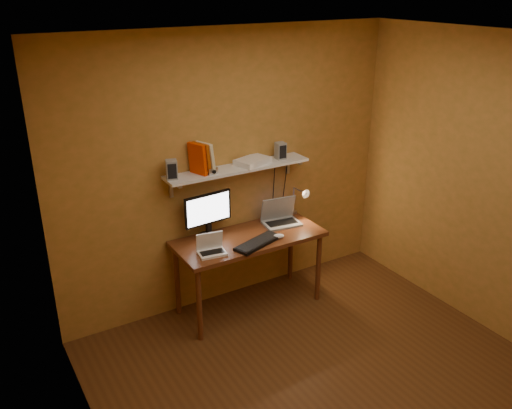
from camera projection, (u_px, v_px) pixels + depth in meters
room at (339, 235)px, 3.78m from camera, size 3.44×3.24×2.64m
desk at (249, 245)px, 5.04m from camera, size 1.40×0.60×0.75m
wall_shelf at (238, 168)px, 4.93m from camera, size 1.40×0.25×0.21m
monitor at (208, 213)px, 4.92m from camera, size 0.47×0.21×0.42m
laptop at (280, 216)px, 5.27m from camera, size 0.38×0.30×0.26m
netbook at (211, 247)px, 4.70m from camera, size 0.26×0.20×0.18m
keyboard at (258, 243)px, 4.86m from camera, size 0.51×0.31×0.03m
mouse at (279, 236)px, 4.98m from camera, size 0.12×0.10×0.04m
desk_lamp at (300, 198)px, 5.34m from camera, size 0.09×0.23×0.38m
speaker_left at (172, 170)px, 4.60m from camera, size 0.12×0.12×0.17m
speaker_right at (280, 151)px, 5.11m from camera, size 0.09×0.09×0.16m
books at (201, 158)px, 4.70m from camera, size 0.20×0.20×0.28m
shelf_camera at (213, 171)px, 4.72m from camera, size 0.10×0.05×0.06m
router at (253, 161)px, 4.99m from camera, size 0.36×0.30×0.05m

